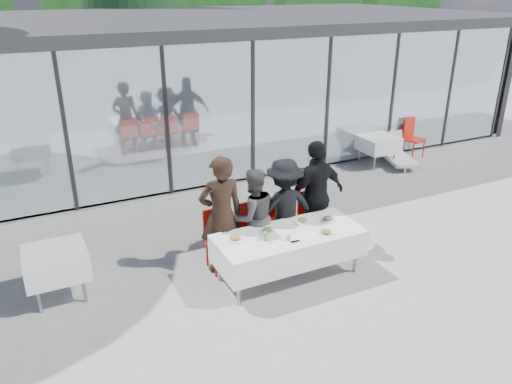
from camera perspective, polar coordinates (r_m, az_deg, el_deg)
ground at (r=7.93m, az=5.61°, el=-9.46°), size 90.00×90.00×0.00m
pavilion at (r=15.07m, az=-4.02°, el=14.84°), size 14.80×8.80×3.44m
treeline at (r=33.76m, az=-24.45°, el=17.47°), size 62.50×2.00×4.40m
dining_table at (r=7.63m, az=3.79°, el=-6.12°), size 2.26×0.96×0.75m
diner_a at (r=7.62m, az=-4.01°, el=-2.64°), size 0.75×0.75×1.90m
diner_chair_a at (r=7.90m, az=-4.23°, el=-5.04°), size 0.44×0.44×0.97m
diner_b at (r=7.88m, az=-0.36°, el=-2.86°), size 0.79×0.79×1.61m
diner_chair_b at (r=8.09m, az=-0.69°, el=-4.27°), size 0.44×0.44×0.97m
diner_c at (r=8.10m, az=3.24°, el=-1.88°), size 1.18×1.18×1.68m
diner_chair_c at (r=8.32m, az=2.83°, el=-3.49°), size 0.44×0.44×0.97m
diner_d at (r=8.35m, az=6.88°, el=-0.43°), size 1.24×1.24×1.90m
diner_chair_d at (r=8.60m, az=6.37°, el=-2.69°), size 0.44×0.44×0.97m
plate_a at (r=7.31m, az=-2.40°, el=-5.32°), size 0.25×0.25×0.07m
plate_b at (r=7.53m, az=1.37°, el=-4.40°), size 0.25×0.25×0.07m
plate_c at (r=7.86m, az=5.35°, el=-3.29°), size 0.25×0.25×0.07m
plate_d at (r=7.96m, az=8.24°, el=-3.07°), size 0.25×0.25×0.07m
plate_extra at (r=7.54m, az=8.00°, el=-4.60°), size 0.25×0.25×0.07m
juice_bottle at (r=7.27m, az=1.10°, el=-5.09°), size 0.06×0.06×0.14m
drinking_glasses at (r=7.29m, az=3.74°, el=-5.20°), size 0.07×0.07×0.10m
folded_eyeglasses at (r=7.28m, az=4.50°, el=-5.65°), size 0.14×0.03×0.01m
spare_table_left at (r=7.68m, az=-21.90°, el=-7.52°), size 0.86×0.86×0.74m
spare_table_right at (r=12.73m, az=13.74°, el=5.41°), size 0.86×0.86×0.74m
spare_chair_a at (r=13.69m, az=17.38°, el=6.16°), size 0.53×0.53×0.97m
spare_chair_b at (r=13.37m, az=13.20°, el=6.22°), size 0.46×0.46×0.97m
lounger at (r=13.10m, az=15.69°, el=4.34°), size 0.99×1.45×0.72m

